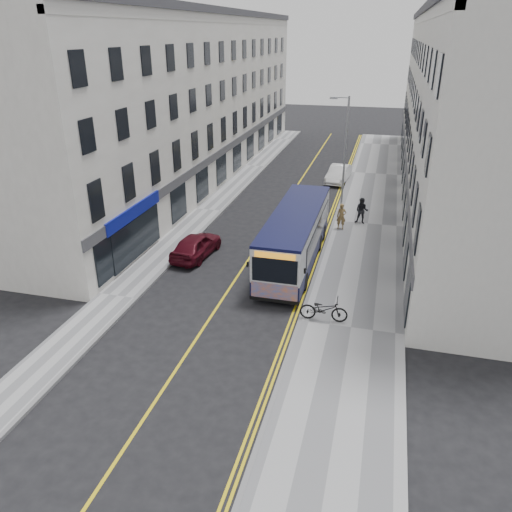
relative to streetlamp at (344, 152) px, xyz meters
The scene contains 17 objects.
ground 15.25m from the streetlamp, 106.58° to the right, with size 140.00×140.00×0.00m, color black.
pavement_east 5.20m from the streetlamp, 43.87° to the right, with size 4.50×64.00×0.12m, color #99999C.
pavement_west 10.33m from the streetlamp, 167.70° to the right, with size 2.00×64.00×0.12m, color #99999C.
kerb_east 4.76m from the streetlamp, 94.85° to the right, with size 0.18×64.00×0.13m, color slate.
kerb_west 9.45m from the streetlamp, 166.24° to the right, with size 0.18×64.00×0.13m, color slate.
road_centre_line 6.37m from the streetlamp, 154.37° to the right, with size 0.12×64.00×0.01m, color yellow.
road_dbl_yellow_inner 4.85m from the streetlamp, 107.21° to the right, with size 0.10×64.00×0.01m, color yellow.
road_dbl_yellow_outer 4.83m from the streetlamp, 101.85° to the right, with size 0.10×64.00×0.01m, color yellow.
terrace_east 10.35m from the streetlamp, 43.68° to the left, with size 6.00×46.00×13.00m, color silver.
terrace_west 15.06m from the streetlamp, 152.01° to the left, with size 6.00×46.00×13.00m, color white.
streetlamp is the anchor object (origin of this frame).
city_bus 9.59m from the streetlamp, 99.88° to the right, with size 2.42×10.36×3.01m.
bicycle 15.42m from the streetlamp, 86.85° to the right, with size 0.74×2.11×1.11m, color black.
pedestrian_near 4.86m from the streetlamp, 83.08° to the right, with size 0.61×0.40×1.68m, color olive.
pedestrian_far 4.29m from the streetlamp, 52.14° to the right, with size 0.85×0.66×1.74m, color black.
car_white 8.90m from the streetlamp, 96.87° to the left, with size 1.48×4.25×1.40m, color white.
car_maroon 12.59m from the streetlamp, 126.61° to the right, with size 1.64×4.09×1.39m, color #4D0C18.
Camera 1 is at (6.91, -20.10, 11.85)m, focal length 35.00 mm.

